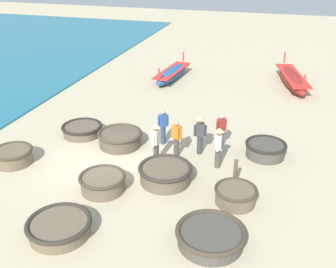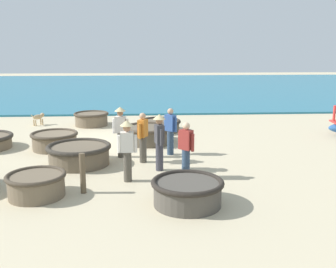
{
  "view_description": "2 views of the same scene",
  "coord_description": "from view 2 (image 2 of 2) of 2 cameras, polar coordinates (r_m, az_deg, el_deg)",
  "views": [
    {
      "loc": [
        6.17,
        -12.21,
        7.81
      ],
      "look_at": [
        2.2,
        1.14,
        1.06
      ],
      "focal_mm": 42.0,
      "sensor_mm": 36.0,
      "label": 1
    },
    {
      "loc": [
        14.37,
        1.44,
        3.56
      ],
      "look_at": [
        2.81,
        2.14,
        0.97
      ],
      "focal_mm": 42.0,
      "sensor_mm": 36.0,
      "label": 2
    }
  ],
  "objects": [
    {
      "name": "coracle_center",
      "position": [
        10.05,
        -18.57,
        -6.91
      ],
      "size": [
        1.44,
        1.44,
        0.58
      ],
      "color": "brown",
      "rests_on": "ground"
    },
    {
      "name": "fisherman_with_hat",
      "position": [
        12.19,
        -3.67,
        -0.33
      ],
      "size": [
        0.49,
        0.34,
        1.57
      ],
      "color": "#4C473D",
      "rests_on": "ground"
    },
    {
      "name": "fisherman_standing_right",
      "position": [
        10.7,
        2.63,
        -2.15
      ],
      "size": [
        0.39,
        0.41,
        1.57
      ],
      "color": "#2D425B",
      "rests_on": "ground"
    },
    {
      "name": "fisherman_standing_left",
      "position": [
        11.34,
        -1.26,
        -0.66
      ],
      "size": [
        0.52,
        0.36,
        1.67
      ],
      "color": "#383842",
      "rests_on": "ground"
    },
    {
      "name": "coracle_nearest",
      "position": [
        14.42,
        -16.14,
        -0.85
      ],
      "size": [
        1.65,
        1.65,
        0.6
      ],
      "color": "brown",
      "rests_on": "ground"
    },
    {
      "name": "coracle_beside_post",
      "position": [
        16.84,
        -1.24,
        1.32
      ],
      "size": [
        1.83,
        1.83,
        0.49
      ],
      "color": "brown",
      "rests_on": "ground"
    },
    {
      "name": "dog",
      "position": [
        19.04,
        -18.26,
        2.33
      ],
      "size": [
        0.55,
        0.5,
        0.55
      ],
      "color": "tan",
      "rests_on": "ground"
    },
    {
      "name": "coracle_upturned",
      "position": [
        9.06,
        2.84,
        -8.32
      ],
      "size": [
        1.67,
        1.67,
        0.6
      ],
      "color": "#4C473F",
      "rests_on": "ground"
    },
    {
      "name": "ground_plane",
      "position": [
        14.88,
        -8.92,
        -1.39
      ],
      "size": [
        80.0,
        80.0,
        0.0
      ],
      "primitive_type": "plane",
      "color": "#C6B793"
    },
    {
      "name": "coracle_front_right",
      "position": [
        12.36,
        -12.78,
        -2.79
      ],
      "size": [
        1.97,
        1.97,
        0.63
      ],
      "color": "brown",
      "rests_on": "ground"
    },
    {
      "name": "coracle_far_left",
      "position": [
        14.79,
        -2.8,
        0.06
      ],
      "size": [
        1.92,
        1.92,
        0.64
      ],
      "color": "brown",
      "rests_on": "ground"
    },
    {
      "name": "mooring_post_inland",
      "position": [
        9.92,
        -12.28,
        -5.6
      ],
      "size": [
        0.14,
        0.14,
        1.02
      ],
      "primitive_type": "cylinder",
      "color": "brown",
      "rests_on": "ground"
    },
    {
      "name": "fisherman_crouching",
      "position": [
        12.8,
        -6.9,
        0.79
      ],
      "size": [
        0.36,
        0.53,
        1.67
      ],
      "color": "#4C473D",
      "rests_on": "ground"
    },
    {
      "name": "sea",
      "position": [
        34.69,
        0.8,
        6.79
      ],
      "size": [
        28.0,
        52.0,
        0.1
      ],
      "primitive_type": "cube",
      "color": "teal",
      "rests_on": "ground"
    },
    {
      "name": "coracle_weathered",
      "position": [
        18.35,
        -11.06,
        2.22
      ],
      "size": [
        1.59,
        1.59,
        0.6
      ],
      "color": "brown",
      "rests_on": "ground"
    },
    {
      "name": "fisherman_hauling",
      "position": [
        13.04,
        0.35,
        0.56
      ],
      "size": [
        0.39,
        0.41,
        1.57
      ],
      "color": "#2D425B",
      "rests_on": "ground"
    },
    {
      "name": "fisherman_by_coracle",
      "position": [
        10.46,
        -5.95,
        -1.86
      ],
      "size": [
        0.36,
        0.53,
        1.67
      ],
      "color": "#4C473D",
      "rests_on": "ground"
    }
  ]
}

